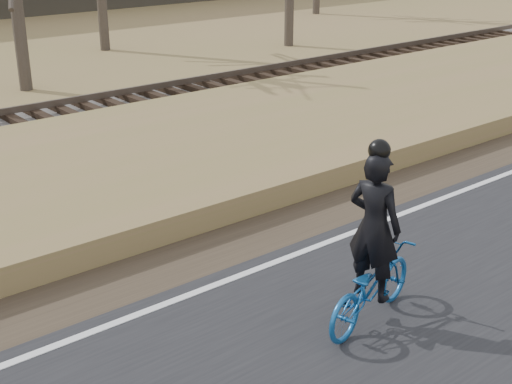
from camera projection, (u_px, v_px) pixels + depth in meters
ground at (370, 237)px, 11.31m from camera, size 120.00×120.00×0.00m
road at (510, 297)px, 9.49m from camera, size 120.00×6.00×0.06m
edge_line at (361, 229)px, 11.43m from camera, size 120.00×0.12×0.01m
shoulder at (318, 213)px, 12.17m from camera, size 120.00×1.60×0.04m
embankment at (214, 158)px, 14.26m from camera, size 120.00×5.00×0.44m
ballast at (121, 118)px, 17.00m from camera, size 120.00×3.00×0.45m
railroad at (120, 106)px, 16.89m from camera, size 120.00×2.40×0.29m
cyclist at (372, 265)px, 8.63m from camera, size 1.94×1.04×2.36m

